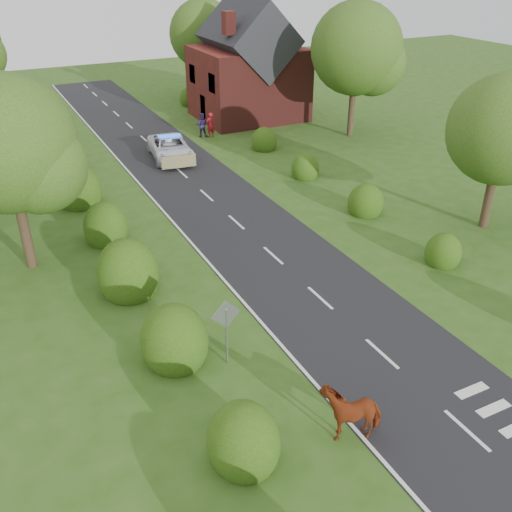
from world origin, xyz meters
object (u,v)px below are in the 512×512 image
police_van (170,148)px  pedestrian_purple (202,125)px  pedestrian_red (210,125)px  cow (351,412)px  road_sign (226,323)px

police_van → pedestrian_purple: pedestrian_purple is taller
police_van → pedestrian_purple: bearing=52.4°
pedestrian_red → police_van: bearing=25.4°
cow → police_van: 25.66m
road_sign → cow: 4.90m
road_sign → pedestrian_purple: road_sign is taller
road_sign → pedestrian_purple: 26.31m
road_sign → police_van: (5.33, 21.03, -0.92)m
pedestrian_purple → road_sign: bearing=95.5°
pedestrian_red → road_sign: bearing=55.9°
pedestrian_red → pedestrian_purple: pedestrian_red is taller
pedestrian_purple → pedestrian_red: bearing=174.2°
pedestrian_red → pedestrian_purple: 0.65m
police_van → pedestrian_red: size_ratio=3.09×
police_van → pedestrian_purple: (3.71, 3.66, 0.15)m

